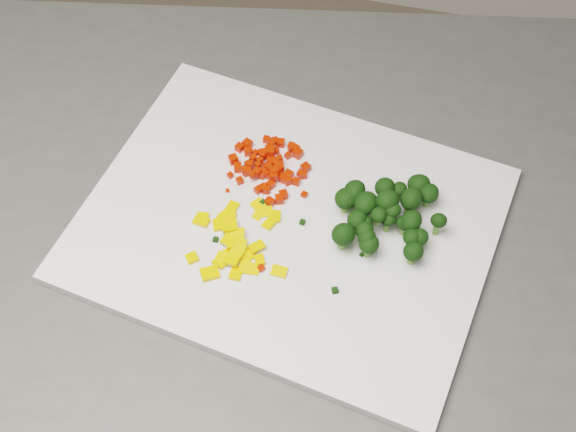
% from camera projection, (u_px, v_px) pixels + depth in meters
% --- Properties ---
extents(counter_block, '(1.15, 0.90, 0.90)m').
position_uv_depth(counter_block, '(258.00, 361.00, 1.35)').
color(counter_block, '#444442').
rests_on(counter_block, ground).
extents(cutting_board, '(0.53, 0.44, 0.01)m').
position_uv_depth(cutting_board, '(288.00, 224.00, 0.96)').
color(cutting_board, silver).
rests_on(cutting_board, counter_block).
extents(carrot_pile, '(0.11, 0.11, 0.03)m').
position_uv_depth(carrot_pile, '(267.00, 164.00, 0.99)').
color(carrot_pile, red).
rests_on(carrot_pile, cutting_board).
extents(pepper_pile, '(0.12, 0.12, 0.02)m').
position_uv_depth(pepper_pile, '(241.00, 241.00, 0.93)').
color(pepper_pile, '#F9B40D').
rests_on(pepper_pile, cutting_board).
extents(broccoli_pile, '(0.13, 0.13, 0.06)m').
position_uv_depth(broccoli_pile, '(389.00, 213.00, 0.93)').
color(broccoli_pile, black).
rests_on(broccoli_pile, cutting_board).
extents(carrot_cube_0, '(0.01, 0.01, 0.01)m').
position_uv_depth(carrot_cube_0, '(301.00, 174.00, 0.99)').
color(carrot_cube_0, red).
rests_on(carrot_cube_0, carrot_pile).
extents(carrot_cube_1, '(0.01, 0.01, 0.01)m').
position_uv_depth(carrot_cube_1, '(280.00, 167.00, 0.99)').
color(carrot_cube_1, red).
rests_on(carrot_cube_1, carrot_pile).
extents(carrot_cube_2, '(0.01, 0.01, 0.01)m').
position_uv_depth(carrot_cube_2, '(278.00, 169.00, 0.99)').
color(carrot_cube_2, red).
rests_on(carrot_cube_2, carrot_pile).
extents(carrot_cube_3, '(0.01, 0.01, 0.01)m').
position_uv_depth(carrot_cube_3, '(244.00, 170.00, 1.00)').
color(carrot_cube_3, red).
rests_on(carrot_cube_3, carrot_pile).
extents(carrot_cube_4, '(0.01, 0.01, 0.01)m').
position_uv_depth(carrot_cube_4, '(250.00, 164.00, 0.99)').
color(carrot_cube_4, red).
rests_on(carrot_cube_4, carrot_pile).
extents(carrot_cube_5, '(0.01, 0.01, 0.01)m').
position_uv_depth(carrot_cube_5, '(262.00, 154.00, 1.01)').
color(carrot_cube_5, red).
rests_on(carrot_cube_5, carrot_pile).
extents(carrot_cube_6, '(0.01, 0.01, 0.01)m').
position_uv_depth(carrot_cube_6, '(240.00, 148.00, 1.01)').
color(carrot_cube_6, red).
rests_on(carrot_cube_6, carrot_pile).
extents(carrot_cube_7, '(0.01, 0.01, 0.01)m').
position_uv_depth(carrot_cube_7, '(278.00, 165.00, 0.99)').
color(carrot_cube_7, red).
rests_on(carrot_cube_7, carrot_pile).
extents(carrot_cube_8, '(0.01, 0.01, 0.01)m').
position_uv_depth(carrot_cube_8, '(238.00, 166.00, 1.00)').
color(carrot_cube_8, red).
rests_on(carrot_cube_8, carrot_pile).
extents(carrot_cube_9, '(0.01, 0.01, 0.01)m').
position_uv_depth(carrot_cube_9, '(275.00, 172.00, 0.99)').
color(carrot_cube_9, red).
rests_on(carrot_cube_9, carrot_pile).
extents(carrot_cube_10, '(0.01, 0.01, 0.01)m').
position_uv_depth(carrot_cube_10, '(247.00, 144.00, 1.02)').
color(carrot_cube_10, red).
rests_on(carrot_cube_10, carrot_pile).
extents(carrot_cube_11, '(0.01, 0.01, 0.01)m').
position_uv_depth(carrot_cube_11, '(269.00, 150.00, 1.01)').
color(carrot_cube_11, red).
rests_on(carrot_cube_11, carrot_pile).
extents(carrot_cube_12, '(0.01, 0.01, 0.01)m').
position_uv_depth(carrot_cube_12, '(276.00, 175.00, 0.99)').
color(carrot_cube_12, red).
rests_on(carrot_cube_12, carrot_pile).
extents(carrot_cube_13, '(0.01, 0.01, 0.01)m').
position_uv_depth(carrot_cube_13, '(296.00, 182.00, 0.98)').
color(carrot_cube_13, red).
rests_on(carrot_cube_13, carrot_pile).
extents(carrot_cube_14, '(0.01, 0.01, 0.01)m').
position_uv_depth(carrot_cube_14, '(272.00, 150.00, 1.01)').
color(carrot_cube_14, red).
rests_on(carrot_cube_14, carrot_pile).
extents(carrot_cube_15, '(0.01, 0.01, 0.01)m').
position_uv_depth(carrot_cube_15, '(291.00, 149.00, 1.01)').
color(carrot_cube_15, red).
rests_on(carrot_cube_15, carrot_pile).
extents(carrot_cube_16, '(0.01, 0.01, 0.01)m').
position_uv_depth(carrot_cube_16, '(265.00, 166.00, 1.00)').
color(carrot_cube_16, red).
rests_on(carrot_cube_16, carrot_pile).
extents(carrot_cube_17, '(0.01, 0.01, 0.01)m').
position_uv_depth(carrot_cube_17, '(262.00, 174.00, 0.99)').
color(carrot_cube_17, red).
rests_on(carrot_cube_17, carrot_pile).
extents(carrot_cube_18, '(0.01, 0.01, 0.01)m').
position_uv_depth(carrot_cube_18, '(233.00, 159.00, 1.00)').
color(carrot_cube_18, red).
rests_on(carrot_cube_18, carrot_pile).
extents(carrot_cube_19, '(0.01, 0.01, 0.01)m').
position_uv_depth(carrot_cube_19, '(306.00, 168.00, 1.00)').
color(carrot_cube_19, red).
rests_on(carrot_cube_19, carrot_pile).
extents(carrot_cube_20, '(0.01, 0.01, 0.01)m').
position_uv_depth(carrot_cube_20, '(271.00, 160.00, 1.00)').
color(carrot_cube_20, red).
rests_on(carrot_cube_20, carrot_pile).
extents(carrot_cube_21, '(0.01, 0.01, 0.01)m').
position_uv_depth(carrot_cube_21, '(230.00, 175.00, 0.99)').
color(carrot_cube_21, red).
rests_on(carrot_cube_21, carrot_pile).
extents(carrot_cube_22, '(0.01, 0.01, 0.01)m').
position_uv_depth(carrot_cube_22, '(270.00, 152.00, 1.00)').
color(carrot_cube_22, red).
rests_on(carrot_cube_22, carrot_pile).
extents(carrot_cube_23, '(0.01, 0.01, 0.01)m').
position_uv_depth(carrot_cube_23, '(257.00, 172.00, 0.98)').
color(carrot_cube_23, red).
rests_on(carrot_cube_23, carrot_pile).
extents(carrot_cube_24, '(0.01, 0.01, 0.01)m').
position_uv_depth(carrot_cube_24, '(240.00, 181.00, 0.99)').
color(carrot_cube_24, red).
rests_on(carrot_cube_24, carrot_pile).
extents(carrot_cube_25, '(0.01, 0.01, 0.01)m').
position_uv_depth(carrot_cube_25, '(271.00, 185.00, 0.98)').
color(carrot_cube_25, red).
rests_on(carrot_cube_25, carrot_pile).
extents(carrot_cube_26, '(0.01, 0.01, 0.01)m').
position_uv_depth(carrot_cube_26, '(258.00, 165.00, 0.99)').
color(carrot_cube_26, red).
rests_on(carrot_cube_26, carrot_pile).
extents(carrot_cube_27, '(0.01, 0.01, 0.01)m').
position_uv_depth(carrot_cube_27, '(283.00, 178.00, 0.99)').
color(carrot_cube_27, red).
rests_on(carrot_cube_27, carrot_pile).
extents(carrot_cube_28, '(0.01, 0.01, 0.01)m').
position_uv_depth(carrot_cube_28, '(283.00, 195.00, 0.97)').
color(carrot_cube_28, red).
rests_on(carrot_cube_28, carrot_pile).
extents(carrot_cube_29, '(0.01, 0.01, 0.01)m').
position_uv_depth(carrot_cube_29, '(253.00, 158.00, 1.00)').
color(carrot_cube_29, red).
rests_on(carrot_cube_29, carrot_pile).
extents(carrot_cube_30, '(0.01, 0.01, 0.01)m').
position_uv_depth(carrot_cube_30, '(248.00, 152.00, 1.01)').
color(carrot_cube_30, red).
rests_on(carrot_cube_30, carrot_pile).
extents(carrot_cube_31, '(0.01, 0.01, 0.01)m').
position_uv_depth(carrot_cube_31, '(266.00, 152.00, 1.00)').
color(carrot_cube_31, red).
rests_on(carrot_cube_31, carrot_pile).
extents(carrot_cube_32, '(0.01, 0.01, 0.01)m').
position_uv_depth(carrot_cube_32, '(266.00, 190.00, 0.98)').
color(carrot_cube_32, red).
rests_on(carrot_cube_32, carrot_pile).
extents(carrot_cube_33, '(0.01, 0.01, 0.01)m').
position_uv_depth(carrot_cube_33, '(271.00, 145.00, 1.02)').
color(carrot_cube_33, red).
rests_on(carrot_cube_33, carrot_pile).
extents(carrot_cube_34, '(0.01, 0.01, 0.01)m').
position_uv_depth(carrot_cube_34, '(238.00, 168.00, 1.00)').
color(carrot_cube_34, red).
rests_on(carrot_cube_34, carrot_pile).
extents(carrot_cube_35, '(0.01, 0.01, 0.01)m').
position_uv_depth(carrot_cube_35, '(288.00, 180.00, 0.98)').
color(carrot_cube_35, red).
rests_on(carrot_cube_35, carrot_pile).
extents(carrot_cube_36, '(0.01, 0.01, 0.01)m').
position_uv_depth(carrot_cube_36, '(270.00, 167.00, 1.00)').
color(carrot_cube_36, red).
rests_on(carrot_cube_36, carrot_pile).
extents(carrot_cube_37, '(0.01, 0.01, 0.01)m').
position_uv_depth(carrot_cube_37, '(263.00, 188.00, 0.98)').
color(carrot_cube_37, red).
rests_on(carrot_cube_37, carrot_pile).
extents(carrot_cube_38, '(0.01, 0.01, 0.01)m').
position_uv_depth(carrot_cube_38, '(263.00, 155.00, 1.00)').
color(carrot_cube_38, red).
rests_on(carrot_cube_38, carrot_pile).
extents(carrot_cube_39, '(0.01, 0.01, 0.01)m').
position_uv_depth(carrot_cube_39, '(268.00, 149.00, 1.02)').
color(carrot_cube_39, red).
rests_on(carrot_cube_39, carrot_pile).
extents(carrot_cube_40, '(0.01, 0.01, 0.01)m').
position_uv_depth(carrot_cube_40, '(263.00, 154.00, 1.01)').
color(carrot_cube_40, red).
rests_on(carrot_cube_40, carrot_pile).
extents(carrot_cube_41, '(0.01, 0.01, 0.01)m').
position_uv_depth(carrot_cube_41, '(256.00, 153.00, 1.01)').
color(carrot_cube_41, red).
rests_on(carrot_cube_41, carrot_pile).
extents(carrot_cube_42, '(0.01, 0.01, 0.01)m').
position_uv_depth(carrot_cube_42, '(239.00, 181.00, 0.99)').
color(carrot_cube_42, red).
rests_on(carrot_cube_42, carrot_pile).
extents(carrot_cube_43, '(0.01, 0.01, 0.01)m').
position_uv_depth(carrot_cube_43, '(274.00, 171.00, 0.98)').
color(carrot_cube_43, red).
rests_on(carrot_cube_43, carrot_pile).
extents(carrot_cube_44, '(0.01, 0.01, 0.01)m').
position_uv_depth(carrot_cube_44, '(298.00, 151.00, 1.01)').
color(carrot_cube_44, red).
rests_on(carrot_cube_44, carrot_pile).
extents(carrot_cube_45, '(0.01, 0.01, 0.01)m').
position_uv_depth(carrot_cube_45, '(247.00, 171.00, 0.99)').
color(carrot_cube_45, red).
rests_on(carrot_cube_45, carrot_pile).
extents(carrot_cube_46, '(0.01, 0.01, 0.01)m').
position_uv_depth(carrot_cube_46, '(246.00, 171.00, 0.99)').
color(carrot_cube_46, red).
rests_on(carrot_cube_46, carrot_pile).
extents(carrot_cube_47, '(0.01, 0.01, 0.01)m').
position_uv_depth(carrot_cube_47, '(249.00, 164.00, 1.00)').
color(carrot_cube_47, red).
rests_on(carrot_cube_47, carrot_pile).
extents(carrot_cube_48, '(0.01, 0.01, 0.01)m').
position_uv_depth(carrot_cube_48, '(291.00, 146.00, 1.02)').
color(carrot_cube_48, red).
rests_on(carrot_cube_48, carrot_pile).
extents(carrot_cube_49, '(0.01, 0.01, 0.01)m').
position_uv_depth(carrot_cube_49, '(269.00, 201.00, 0.97)').
color(carrot_cube_49, red).
rests_on(carrot_cube_49, carrot_pile).
extents(carrot_cube_50, '(0.01, 0.01, 0.01)m').
position_uv_depth(carrot_cube_50, '(252.00, 175.00, 0.98)').
color(carrot_cube_50, red).
rests_on(carrot_cube_50, carrot_pile).
extents(carrot_cube_51, '(0.01, 0.01, 0.01)m').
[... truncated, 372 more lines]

